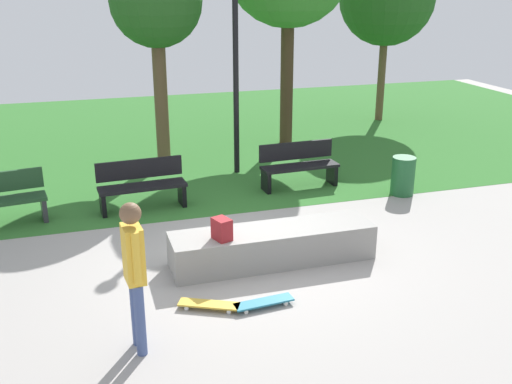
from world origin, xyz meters
TOP-DOWN VIEW (x-y plane):
  - ground_plane at (0.00, 0.00)m, footprint 28.00×28.00m
  - grass_lawn at (0.00, 7.91)m, footprint 26.60×12.19m
  - concrete_ledge at (0.39, -0.24)m, footprint 3.08×0.76m
  - backpack_on_ledge at (-0.43, -0.38)m, footprint 0.28×0.33m
  - skater_performing_trick at (-1.80, -1.95)m, footprint 0.24×0.43m
  - skateboard_by_ledge at (-0.84, -1.31)m, footprint 0.81×0.53m
  - skateboard_spare at (-0.15, -1.47)m, footprint 0.81×0.27m
  - park_bench_far_right at (-1.22, 2.60)m, footprint 1.63×0.58m
  - park_bench_center_lawn at (2.00, 2.92)m, footprint 1.62×0.55m
  - tree_leaning_ash at (-0.38, 5.44)m, footprint 2.00×2.00m
  - lamp_post at (1.05, 4.24)m, footprint 0.28×0.28m
  - trash_bin at (3.81, 1.87)m, footprint 0.46×0.46m

SIDE VIEW (x-z plane):
  - ground_plane at x=0.00m, z-range 0.00..0.00m
  - grass_lawn at x=0.00m, z-range 0.00..0.01m
  - skateboard_by_ledge at x=-0.84m, z-range 0.02..0.10m
  - skateboard_spare at x=-0.15m, z-range 0.02..0.10m
  - concrete_ledge at x=0.39m, z-range 0.00..0.53m
  - trash_bin at x=3.81m, z-range 0.00..0.77m
  - park_bench_far_right at x=-1.22m, z-range 0.03..0.94m
  - park_bench_center_lawn at x=2.00m, z-range 0.03..0.94m
  - backpack_on_ledge at x=-0.43m, z-range 0.53..0.85m
  - skater_performing_trick at x=-1.80m, z-range 0.17..1.97m
  - lamp_post at x=1.05m, z-range 0.47..5.27m
  - tree_leaning_ash at x=-0.38m, z-range 1.24..5.85m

